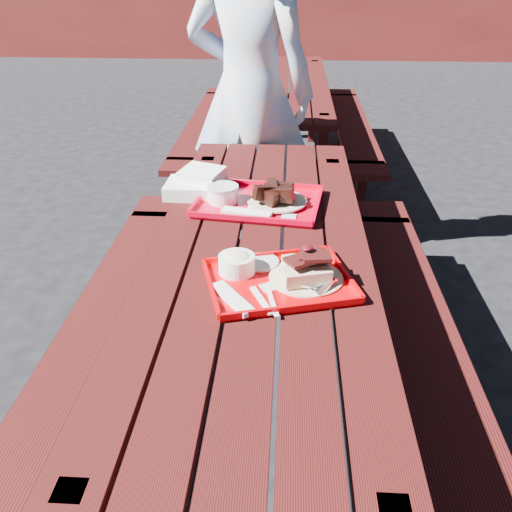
% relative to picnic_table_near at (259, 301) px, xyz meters
% --- Properties ---
extents(ground, '(60.00, 60.00, 0.00)m').
position_rel_picnic_table_near_xyz_m(ground, '(0.00, 0.00, -0.56)').
color(ground, black).
rests_on(ground, ground).
extents(picnic_table_near, '(1.41, 2.40, 0.75)m').
position_rel_picnic_table_near_xyz_m(picnic_table_near, '(0.00, 0.00, 0.00)').
color(picnic_table_near, '#40100C').
rests_on(picnic_table_near, ground).
extents(picnic_table_far, '(1.41, 2.40, 0.75)m').
position_rel_picnic_table_near_xyz_m(picnic_table_far, '(0.00, 2.80, 0.00)').
color(picnic_table_far, '#40100C').
rests_on(picnic_table_far, ground).
extents(near_tray, '(0.49, 0.43, 0.13)m').
position_rel_picnic_table_near_xyz_m(near_tray, '(0.07, -0.18, 0.22)').
color(near_tray, '#D20005').
rests_on(near_tray, picnic_table_near).
extents(far_tray, '(0.52, 0.43, 0.08)m').
position_rel_picnic_table_near_xyz_m(far_tray, '(-0.03, 0.40, 0.21)').
color(far_tray, red).
rests_on(far_tray, picnic_table_near).
extents(white_cloth, '(0.25, 0.22, 0.10)m').
position_rel_picnic_table_near_xyz_m(white_cloth, '(-0.28, 0.50, 0.23)').
color(white_cloth, white).
rests_on(white_cloth, picnic_table_near).
extents(person, '(0.80, 0.63, 1.93)m').
position_rel_picnic_table_near_xyz_m(person, '(-0.13, 1.41, 0.41)').
color(person, '#B6D5FF').
rests_on(person, ground).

